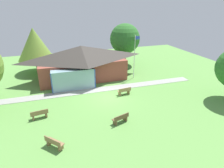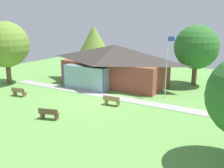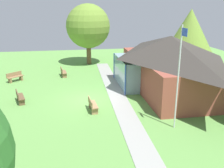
{
  "view_description": "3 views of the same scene",
  "coord_description": "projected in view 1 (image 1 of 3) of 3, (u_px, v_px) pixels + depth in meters",
  "views": [
    {
      "loc": [
        -5.4,
        -17.82,
        9.54
      ],
      "look_at": [
        0.9,
        1.02,
        1.04
      ],
      "focal_mm": 30.9,
      "sensor_mm": 36.0,
      "label": 1
    },
    {
      "loc": [
        12.32,
        -17.66,
        6.9
      ],
      "look_at": [
        0.33,
        2.97,
        1.02
      ],
      "focal_mm": 41.31,
      "sensor_mm": 36.0,
      "label": 2
    },
    {
      "loc": [
        17.16,
        -1.19,
        6.64
      ],
      "look_at": [
        0.52,
        1.61,
        1.31
      ],
      "focal_mm": 40.03,
      "sensor_mm": 36.0,
      "label": 3
    }
  ],
  "objects": [
    {
      "name": "flagpole",
      "position": [
        135.0,
        55.0,
        24.99
      ],
      "size": [
        0.64,
        0.08,
        5.73
      ],
      "color": "silver",
      "rests_on": "ground_plane"
    },
    {
      "name": "footpath",
      "position": [
        102.0,
        89.0,
        22.75
      ],
      "size": [
        23.37,
        1.85,
        0.03
      ],
      "primitive_type": "cube",
      "rotation": [
        0.0,
        0.0,
        -0.02
      ],
      "color": "#999993",
      "rests_on": "ground_plane"
    },
    {
      "name": "tree_behind_pavilion_left",
      "position": [
        35.0,
        44.0,
        26.75
      ],
      "size": [
        4.91,
        4.91,
        6.34
      ],
      "color": "brown",
      "rests_on": "ground_plane"
    },
    {
      "name": "bench_front_center",
      "position": [
        121.0,
        119.0,
        16.34
      ],
      "size": [
        1.56,
        0.85,
        0.84
      ],
      "rotation": [
        0.0,
        0.0,
        0.29
      ],
      "color": "brown",
      "rests_on": "ground_plane"
    },
    {
      "name": "bench_rear_near_path",
      "position": [
        124.0,
        91.0,
        21.35
      ],
      "size": [
        1.53,
        0.57,
        0.84
      ],
      "rotation": [
        0.0,
        0.0,
        0.09
      ],
      "color": "#9E7A51",
      "rests_on": "ground_plane"
    },
    {
      "name": "bench_mid_left",
      "position": [
        39.0,
        114.0,
        16.99
      ],
      "size": [
        1.55,
        0.64,
        0.84
      ],
      "rotation": [
        0.0,
        0.0,
        0.14
      ],
      "color": "olive",
      "rests_on": "ground_plane"
    },
    {
      "name": "bench_front_left",
      "position": [
        54.0,
        143.0,
        13.54
      ],
      "size": [
        1.32,
        1.41,
        0.84
      ],
      "rotation": [
        0.0,
        0.0,
        5.44
      ],
      "color": "olive",
      "rests_on": "ground_plane"
    },
    {
      "name": "ground_plane",
      "position": [
        107.0,
        97.0,
        20.87
      ],
      "size": [
        44.0,
        44.0,
        0.0
      ],
      "primitive_type": "plane",
      "color": "#609947"
    },
    {
      "name": "pavilion",
      "position": [
        81.0,
        62.0,
        25.19
      ],
      "size": [
        11.93,
        6.97,
        4.38
      ],
      "color": "brown",
      "rests_on": "ground_plane"
    },
    {
      "name": "tree_behind_pavilion_right",
      "position": [
        125.0,
        39.0,
        30.34
      ],
      "size": [
        4.7,
        4.7,
        6.52
      ],
      "color": "brown",
      "rests_on": "ground_plane"
    }
  ]
}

